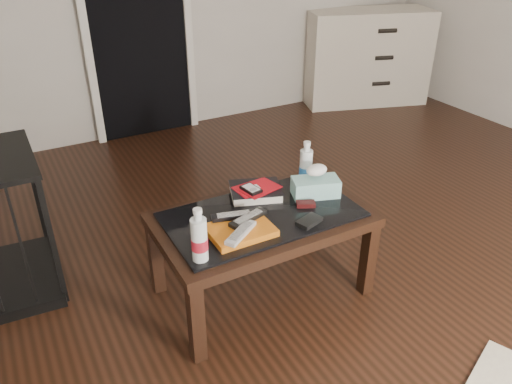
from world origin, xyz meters
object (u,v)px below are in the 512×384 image
dresser (366,57)px  textbook (256,191)px  water_bottle_left (199,235)px  coffee_table (262,225)px  water_bottle_right (306,163)px  tissue_box (315,187)px

dresser → textbook: size_ratio=5.18×
water_bottle_left → textbook: bearing=38.1°
coffee_table → textbook: (0.06, 0.17, 0.09)m
dresser → water_bottle_right: bearing=-118.2°
textbook → water_bottle_left: 0.58m
coffee_table → tissue_box: bearing=4.8°
water_bottle_right → textbook: bearing=176.7°
water_bottle_left → water_bottle_right: 0.81m
textbook → water_bottle_left: water_bottle_left is taller
tissue_box → dresser: bearing=64.3°
water_bottle_left → tissue_box: (0.71, 0.21, -0.07)m
textbook → water_bottle_left: bearing=-122.0°
coffee_table → tissue_box: tissue_box is taller
dresser → water_bottle_left: dresser is taller
textbook → water_bottle_right: bearing=16.5°
water_bottle_left → water_bottle_right: size_ratio=1.00×
textbook → water_bottle_right: 0.30m
water_bottle_left → tissue_box: 0.75m
textbook → dresser: bearing=59.8°
dresser → textbook: (-2.31, -1.94, 0.03)m
tissue_box → water_bottle_right: bearing=99.0°
textbook → water_bottle_right: size_ratio=1.05×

